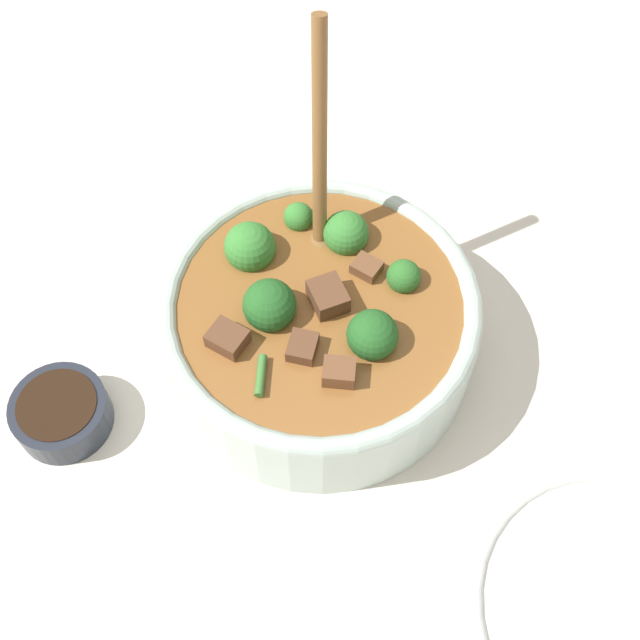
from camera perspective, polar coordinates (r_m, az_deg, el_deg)
name	(u,v)px	position (r m, az deg, el deg)	size (l,w,h in m)	color
ground_plane	(320,352)	(0.72, 0.00, -2.31)	(4.00, 4.00, 0.00)	silver
stew_bowl	(320,321)	(0.67, -0.03, -0.10)	(0.26, 0.26, 0.27)	#B2C6BC
condiment_bowl	(61,412)	(0.71, -17.94, -6.25)	(0.08, 0.08, 0.03)	#232833
empty_plate	(622,616)	(0.67, 20.66, -19.12)	(0.24, 0.24, 0.02)	white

